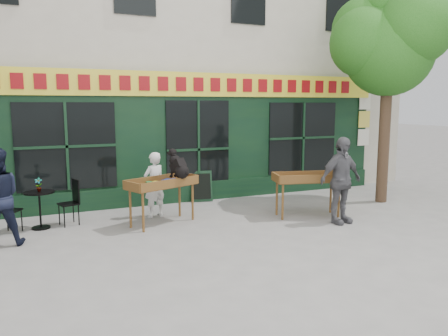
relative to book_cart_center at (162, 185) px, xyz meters
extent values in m
plane|color=slate|center=(1.48, -0.52, -0.82)|extent=(80.00, 80.00, 0.00)
cube|color=beige|center=(1.48, 5.48, 4.18)|extent=(14.00, 7.00, 10.00)
cube|color=black|center=(1.48, 1.90, 0.78)|extent=(11.00, 0.16, 3.20)
cube|color=yellow|center=(1.48, 1.78, 2.18)|extent=(11.00, 0.06, 0.60)
cube|color=maroon|center=(1.48, 1.74, 2.18)|extent=(9.60, 0.03, 0.34)
cube|color=black|center=(1.48, 1.80, -0.57)|extent=(11.00, 0.10, 0.50)
cube|color=black|center=(1.48, 1.80, 0.53)|extent=(1.70, 0.05, 2.50)
cube|color=black|center=(-1.72, 1.80, 0.73)|extent=(2.20, 0.05, 2.00)
cube|color=black|center=(4.68, 1.80, 0.73)|extent=(2.20, 0.05, 2.00)
cube|color=silver|center=(6.88, 1.78, 0.68)|extent=(0.42, 0.02, 0.50)
cube|color=#E5D14C|center=(6.88, 1.78, 1.23)|extent=(0.42, 0.02, 0.50)
cube|color=silver|center=(6.88, 1.78, 1.78)|extent=(0.42, 0.02, 0.50)
cylinder|color=#382619|center=(5.78, -0.22, 0.98)|extent=(0.28, 0.28, 3.60)
sphere|color=#185012|center=(5.78, -0.22, 2.98)|extent=(2.20, 2.20, 2.20)
sphere|color=#185012|center=(6.48, 0.08, 3.28)|extent=(1.80, 1.80, 1.80)
sphere|color=#185012|center=(5.18, -0.02, 3.18)|extent=(1.70, 1.70, 1.70)
sphere|color=#185012|center=(5.98, -0.82, 3.48)|extent=(1.80, 1.80, 1.80)
sphere|color=#185012|center=(5.48, 0.38, 3.58)|extent=(1.60, 1.60, 1.60)
sphere|color=#185012|center=(5.88, -0.12, 4.08)|extent=(1.40, 1.40, 1.40)
cylinder|color=brown|center=(-0.52, -0.45, -0.42)|extent=(0.05, 0.05, 0.80)
cylinder|color=brown|center=(0.69, 0.04, -0.42)|extent=(0.05, 0.05, 0.80)
cylinder|color=brown|center=(-0.69, -0.04, -0.42)|extent=(0.05, 0.05, 0.80)
cylinder|color=brown|center=(0.52, 0.45, -0.42)|extent=(0.05, 0.05, 0.80)
cube|color=brown|center=(0.00, 0.00, 0.00)|extent=(1.61, 1.10, 0.05)
cube|color=brown|center=(0.11, -0.27, 0.08)|extent=(1.41, 0.60, 0.18)
cube|color=brown|center=(-0.11, 0.27, 0.08)|extent=(1.41, 0.60, 0.18)
cube|color=brown|center=(0.00, 0.00, 0.06)|extent=(1.36, 0.86, 0.06)
imported|color=silver|center=(0.00, 0.65, -0.09)|extent=(0.62, 0.52, 1.46)
cylinder|color=brown|center=(2.48, -0.76, -0.42)|extent=(0.05, 0.05, 0.80)
cylinder|color=brown|center=(3.74, -1.07, -0.42)|extent=(0.05, 0.05, 0.80)
cylinder|color=brown|center=(2.58, -0.33, -0.42)|extent=(0.05, 0.05, 0.80)
cylinder|color=brown|center=(3.85, -0.65, -0.42)|extent=(0.05, 0.05, 0.80)
cube|color=brown|center=(3.16, -0.70, 0.00)|extent=(1.60, 0.92, 0.05)
cube|color=brown|center=(3.09, -0.98, 0.08)|extent=(1.47, 0.40, 0.18)
cube|color=brown|center=(3.23, -0.42, 0.08)|extent=(1.47, 0.40, 0.18)
cube|color=brown|center=(3.16, -0.70, 0.06)|extent=(1.36, 0.70, 0.06)
imported|color=#515156|center=(3.46, -1.45, 0.10)|extent=(1.12, 0.56, 1.84)
cylinder|color=black|center=(-2.37, 0.65, -0.80)|extent=(0.36, 0.36, 0.03)
cylinder|color=black|center=(-2.37, 0.65, -0.44)|extent=(0.04, 0.04, 0.72)
cylinder|color=black|center=(-2.37, 0.65, -0.07)|extent=(0.60, 0.60, 0.03)
cube|color=black|center=(-2.92, 0.55, -0.37)|extent=(0.49, 0.49, 0.03)
cube|color=black|center=(-3.07, 0.63, -0.12)|extent=(0.20, 0.33, 0.50)
cylinder|color=black|center=(-2.86, 0.34, -0.60)|extent=(0.02, 0.02, 0.44)
cylinder|color=black|center=(-2.72, 0.60, -0.60)|extent=(0.02, 0.02, 0.44)
cylinder|color=black|center=(-2.98, 0.75, -0.60)|extent=(0.02, 0.02, 0.44)
cube|color=black|center=(-1.82, 0.70, -0.37)|extent=(0.44, 0.44, 0.03)
cube|color=black|center=(-1.66, 0.74, -0.12)|extent=(0.13, 0.35, 0.50)
cylinder|color=black|center=(-2.01, 0.80, -0.60)|extent=(0.02, 0.02, 0.44)
cylinder|color=black|center=(-1.92, 0.51, -0.60)|extent=(0.02, 0.02, 0.44)
cylinder|color=black|center=(-1.72, 0.88, -0.60)|extent=(0.02, 0.02, 0.44)
cylinder|color=black|center=(-1.64, 0.59, -0.60)|extent=(0.02, 0.02, 0.44)
imported|color=gray|center=(-2.37, 0.65, 0.08)|extent=(0.17, 0.13, 0.28)
cube|color=black|center=(1.52, 1.68, -0.42)|extent=(0.59, 0.29, 0.79)
cube|color=black|center=(1.52, 1.66, -0.42)|extent=(0.48, 0.25, 0.65)
camera|label=1|loc=(-2.44, -8.73, 1.68)|focal=35.00mm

